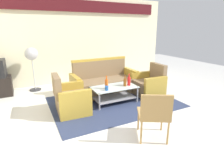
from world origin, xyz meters
TOP-DOWN VIEW (x-y plane):
  - ground_plane at (0.00, 0.00)m, footprint 14.00×14.00m
  - wall_back at (0.00, 3.05)m, footprint 6.52×0.19m
  - rug at (0.12, 0.74)m, footprint 3.00×2.14m
  - couch at (0.16, 1.42)m, footprint 1.82×0.78m
  - armchair_left at (-0.97, 0.66)m, footprint 0.74×0.79m
  - armchair_right at (1.21, 0.74)m, footprint 0.73×0.79m
  - coffee_table at (0.12, 0.71)m, footprint 1.10×0.60m
  - bottle_brown at (0.39, 0.65)m, footprint 0.08×0.08m
  - bottle_red at (0.50, 0.65)m, footprint 0.08×0.08m
  - bottle_orange at (-0.10, 0.68)m, footprint 0.08×0.08m
  - cup at (-0.15, 0.57)m, footprint 0.08×0.08m
  - pedestal_fan at (-1.56, 2.60)m, footprint 0.36×0.36m
  - wicker_chair at (-0.03, -0.96)m, footprint 0.65×0.65m

SIDE VIEW (x-z plane):
  - ground_plane at x=0.00m, z-range 0.00..0.00m
  - rug at x=0.12m, z-range 0.00..0.01m
  - coffee_table at x=0.12m, z-range 0.07..0.47m
  - armchair_left at x=-0.97m, z-range -0.14..0.71m
  - armchair_right at x=1.21m, z-range -0.14..0.71m
  - couch at x=0.16m, z-range -0.16..0.80m
  - cup at x=-0.15m, z-range 0.41..0.51m
  - wicker_chair at x=-0.03m, z-range 0.07..0.91m
  - bottle_brown at x=0.39m, z-range 0.38..0.64m
  - bottle_red at x=0.50m, z-range 0.37..0.67m
  - bottle_orange at x=-0.10m, z-range 0.37..0.69m
  - pedestal_fan at x=-1.56m, z-range 0.38..1.65m
  - wall_back at x=0.00m, z-range 0.08..2.88m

